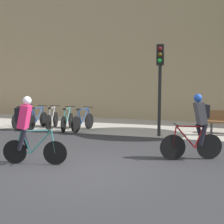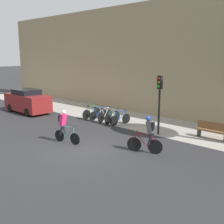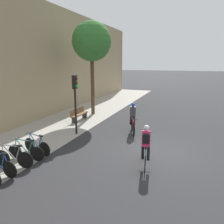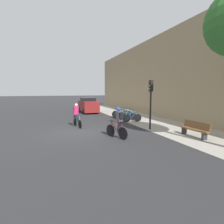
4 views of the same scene
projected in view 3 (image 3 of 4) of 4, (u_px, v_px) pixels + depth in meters
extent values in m
plane|color=#2B2B2D|center=(156.00, 152.00, 10.21)|extent=(200.00, 200.00, 0.00)
cube|color=#A39E93|center=(38.00, 135.00, 12.56)|extent=(44.00, 4.50, 0.01)
cylinder|color=black|center=(146.00, 153.00, 9.35)|extent=(0.62, 0.15, 0.62)
cylinder|color=black|center=(145.00, 164.00, 8.33)|extent=(0.62, 0.15, 0.62)
cylinder|color=teal|center=(146.00, 150.00, 8.94)|extent=(0.58, 0.15, 0.62)
cylinder|color=teal|center=(146.00, 154.00, 8.56)|extent=(0.27, 0.09, 0.58)
cylinder|color=teal|center=(146.00, 145.00, 8.76)|extent=(0.78, 0.19, 0.07)
cylinder|color=teal|center=(145.00, 162.00, 8.53)|extent=(0.43, 0.11, 0.05)
cylinder|color=teal|center=(145.00, 156.00, 8.36)|extent=(0.22, 0.07, 0.56)
cylinder|color=teal|center=(146.00, 147.00, 9.25)|extent=(0.13, 0.06, 0.59)
cylinder|color=black|center=(146.00, 140.00, 9.13)|extent=(0.11, 0.46, 0.03)
cube|color=black|center=(146.00, 148.00, 8.38)|extent=(0.21, 0.12, 0.06)
cube|color=#E52866|center=(146.00, 139.00, 8.40)|extent=(0.37, 0.37, 0.63)
sphere|color=silver|center=(147.00, 128.00, 8.39)|extent=(0.26, 0.26, 0.22)
cylinder|color=black|center=(148.00, 153.00, 8.46)|extent=(0.29, 0.16, 0.56)
cylinder|color=black|center=(143.00, 153.00, 8.50)|extent=(0.26, 0.15, 0.56)
cube|color=black|center=(146.00, 139.00, 8.26)|extent=(0.19, 0.28, 0.36)
cylinder|color=black|center=(134.00, 130.00, 12.37)|extent=(0.66, 0.29, 0.70)
cylinder|color=black|center=(132.00, 125.00, 13.36)|extent=(0.66, 0.29, 0.70)
cylinder|color=maroon|center=(133.00, 123.00, 12.65)|extent=(0.53, 0.25, 0.62)
cylinder|color=maroon|center=(133.00, 122.00, 13.02)|extent=(0.26, 0.13, 0.58)
cylinder|color=maroon|center=(133.00, 118.00, 12.69)|extent=(0.71, 0.32, 0.07)
cylinder|color=maroon|center=(132.00, 126.00, 13.17)|extent=(0.39, 0.18, 0.05)
cylinder|color=maroon|center=(132.00, 121.00, 13.21)|extent=(0.21, 0.11, 0.56)
cylinder|color=maroon|center=(134.00, 125.00, 12.35)|extent=(0.12, 0.08, 0.58)
cylinder|color=black|center=(134.00, 119.00, 12.31)|extent=(0.20, 0.44, 0.03)
cube|color=black|center=(133.00, 116.00, 13.05)|extent=(0.22, 0.15, 0.06)
cube|color=#3D3D42|center=(133.00, 111.00, 12.88)|extent=(0.42, 0.42, 0.63)
sphere|color=#1E47AD|center=(133.00, 105.00, 12.71)|extent=(0.29, 0.29, 0.22)
cylinder|color=black|center=(131.00, 120.00, 13.06)|extent=(0.30, 0.20, 0.56)
cylinder|color=black|center=(134.00, 120.00, 13.06)|extent=(0.26, 0.19, 0.56)
cube|color=black|center=(133.00, 110.00, 13.01)|extent=(0.23, 0.29, 0.36)
cylinder|color=black|center=(10.00, 170.00, 7.86)|extent=(0.04, 0.65, 0.65)
cylinder|color=#1E478C|center=(3.00, 162.00, 7.91)|extent=(0.04, 0.27, 0.58)
cylinder|color=#1E478C|center=(5.00, 169.00, 7.94)|extent=(0.04, 0.42, 0.05)
cylinder|color=#1E478C|center=(7.00, 162.00, 7.83)|extent=(0.03, 0.22, 0.56)
cube|color=black|center=(4.00, 154.00, 7.80)|extent=(0.08, 0.20, 0.06)
cylinder|color=black|center=(2.00, 158.00, 8.77)|extent=(0.17, 0.68, 0.69)
cylinder|color=black|center=(25.00, 160.00, 8.59)|extent=(0.17, 0.68, 0.69)
cylinder|color=#99999E|center=(9.00, 152.00, 8.64)|extent=(0.15, 0.55, 0.62)
cylinder|color=#99999E|center=(18.00, 153.00, 8.58)|extent=(0.09, 0.26, 0.58)
cylinder|color=#99999E|center=(11.00, 146.00, 8.56)|extent=(0.18, 0.74, 0.07)
cylinder|color=#99999E|center=(20.00, 160.00, 8.63)|extent=(0.11, 0.40, 0.05)
cylinder|color=#99999E|center=(22.00, 153.00, 8.55)|extent=(0.07, 0.21, 0.56)
cylinder|color=#99999E|center=(2.00, 151.00, 8.69)|extent=(0.06, 0.12, 0.58)
cylinder|color=black|center=(2.00, 144.00, 8.61)|extent=(0.46, 0.12, 0.03)
cube|color=black|center=(20.00, 146.00, 8.49)|extent=(0.12, 0.21, 0.06)
cylinder|color=black|center=(15.00, 152.00, 9.43)|extent=(0.13, 0.65, 0.65)
cylinder|color=black|center=(37.00, 154.00, 9.20)|extent=(0.13, 0.65, 0.65)
cylinder|color=teal|center=(22.00, 146.00, 9.29)|extent=(0.12, 0.58, 0.62)
cylinder|color=teal|center=(30.00, 147.00, 9.21)|extent=(0.08, 0.27, 0.58)
cylinder|color=teal|center=(24.00, 140.00, 9.20)|extent=(0.15, 0.78, 0.07)
cylinder|color=teal|center=(33.00, 154.00, 9.25)|extent=(0.09, 0.42, 0.05)
cylinder|color=teal|center=(35.00, 148.00, 9.16)|extent=(0.06, 0.22, 0.56)
cylinder|color=teal|center=(16.00, 145.00, 9.36)|extent=(0.05, 0.12, 0.59)
cylinder|color=black|center=(16.00, 138.00, 9.28)|extent=(0.46, 0.09, 0.03)
cube|color=black|center=(32.00, 140.00, 9.11)|extent=(0.11, 0.21, 0.06)
cylinder|color=black|center=(30.00, 145.00, 10.21)|extent=(0.16, 0.66, 0.66)
cylinder|color=black|center=(45.00, 149.00, 9.69)|extent=(0.16, 0.66, 0.66)
cylinder|color=#1E478C|center=(34.00, 140.00, 9.97)|extent=(0.14, 0.55, 0.62)
cylinder|color=#1E478C|center=(40.00, 142.00, 9.78)|extent=(0.09, 0.26, 0.58)
cylinder|color=#1E478C|center=(35.00, 135.00, 9.85)|extent=(0.18, 0.74, 0.07)
cylinder|color=#1E478C|center=(42.00, 148.00, 9.80)|extent=(0.11, 0.40, 0.05)
cylinder|color=#1E478C|center=(43.00, 143.00, 9.68)|extent=(0.07, 0.21, 0.56)
cylinder|color=#1E478C|center=(30.00, 139.00, 10.12)|extent=(0.06, 0.12, 0.58)
cylinder|color=black|center=(30.00, 132.00, 10.03)|extent=(0.46, 0.11, 0.03)
cube|color=black|center=(41.00, 136.00, 9.65)|extent=(0.12, 0.21, 0.06)
cylinder|color=black|center=(75.00, 105.00, 12.44)|extent=(0.12, 0.12, 3.40)
cube|color=black|center=(75.00, 82.00, 12.15)|extent=(0.26, 0.20, 0.76)
sphere|color=#590C0C|center=(76.00, 78.00, 12.06)|extent=(0.15, 0.15, 0.15)
sphere|color=#4C380A|center=(77.00, 82.00, 12.10)|extent=(0.15, 0.15, 0.15)
sphere|color=green|center=(77.00, 86.00, 12.15)|extent=(0.15, 0.15, 0.15)
cube|color=brown|center=(80.00, 114.00, 15.58)|extent=(1.87, 0.40, 0.08)
cube|color=brown|center=(77.00, 111.00, 15.59)|extent=(1.87, 0.12, 0.40)
cube|color=#2D2D2D|center=(74.00, 120.00, 14.95)|extent=(0.08, 0.36, 0.45)
cube|color=#2D2D2D|center=(85.00, 115.00, 16.31)|extent=(0.08, 0.36, 0.45)
cylinder|color=#4C3823|center=(93.00, 85.00, 17.18)|extent=(0.28, 0.28, 4.67)
sphere|color=#33702D|center=(92.00, 41.00, 16.44)|extent=(2.97, 2.97, 2.97)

